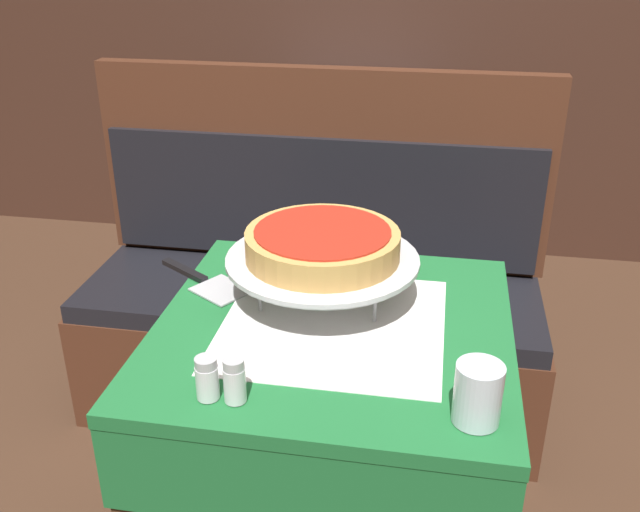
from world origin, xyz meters
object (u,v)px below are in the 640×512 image
dining_table_rear (347,141)px  salt_shaker (207,378)px  condiment_caddy (369,105)px  water_glass_near (478,394)px  pepper_shaker (235,380)px  dining_table_front (333,374)px  deep_dish_pizza (322,244)px  booth_bench (312,318)px  pizza_server (205,281)px  pizza_pan_stand (322,261)px

dining_table_rear → salt_shaker: (0.03, -1.96, 0.15)m
dining_table_rear → condiment_caddy: (0.08, 0.05, 0.15)m
water_glass_near → pepper_shaker: (-0.41, -0.02, -0.01)m
pepper_shaker → dining_table_front: bearing=65.9°
deep_dish_pizza → condiment_caddy: deep_dish_pizza is taller
booth_bench → water_glass_near: bearing=-65.5°
booth_bench → pizza_server: 0.80m
dining_table_rear → condiment_caddy: condiment_caddy is taller
dining_table_rear → condiment_caddy: size_ratio=4.97×
deep_dish_pizza → salt_shaker: size_ratio=4.09×
dining_table_front → pepper_shaker: pepper_shaker is taller
dining_table_front → pepper_shaker: 0.35m
pizza_server → booth_bench: bearing=79.0°
pizza_pan_stand → dining_table_rear: bearing=96.1°
booth_bench → pepper_shaker: booth_bench is taller
deep_dish_pizza → water_glass_near: bearing=-48.3°
dining_table_rear → pepper_shaker: 1.97m
dining_table_front → salt_shaker: 0.37m
dining_table_rear → salt_shaker: 1.96m
pizza_server → pizza_pan_stand: bearing=-6.5°
dining_table_rear → pepper_shaker: (0.08, -1.96, 0.15)m
pizza_pan_stand → pizza_server: bearing=173.5°
condiment_caddy → dining_table_front: bearing=-85.8°
dining_table_front → deep_dish_pizza: 0.28m
pizza_server → salt_shaker: size_ratio=3.18×
pizza_pan_stand → pizza_server: pizza_pan_stand is taller
deep_dish_pizza → pepper_shaker: size_ratio=3.90×
salt_shaker → pepper_shaker: size_ratio=0.95×
deep_dish_pizza → water_glass_near: (0.32, -0.36, -0.08)m
booth_bench → salt_shaker: 1.16m
booth_bench → pepper_shaker: 1.17m
dining_table_front → pizza_server: pizza_server is taller
pizza_server → water_glass_near: water_glass_near is taller
dining_table_rear → booth_bench: bearing=-89.0°
dining_table_front → booth_bench: size_ratio=0.52×
pizza_server → water_glass_near: size_ratio=2.38×
deep_dish_pizza → pizza_pan_stand: bearing=-90.0°
booth_bench → condiment_caddy: booth_bench is taller
pizza_server → dining_table_front: bearing=-21.9°
dining_table_rear → salt_shaker: size_ratio=9.69×
dining_table_rear → deep_dish_pizza: bearing=-83.9°
dining_table_rear → water_glass_near: bearing=-75.9°
dining_table_front → pizza_pan_stand: 0.24m
dining_table_front → salt_shaker: size_ratio=9.74×
water_glass_near → condiment_caddy: 2.04m
dining_table_front → water_glass_near: bearing=-43.2°
dining_table_front → dining_table_rear: size_ratio=1.00×
pizza_server → condiment_caddy: condiment_caddy is taller
dining_table_rear → pizza_server: (-0.11, -1.55, 0.12)m
condiment_caddy → pizza_pan_stand: bearing=-86.9°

